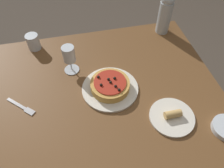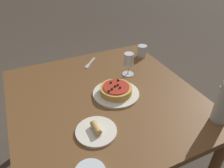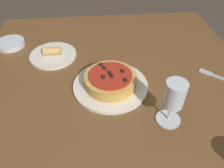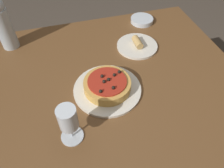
{
  "view_description": "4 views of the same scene",
  "coord_description": "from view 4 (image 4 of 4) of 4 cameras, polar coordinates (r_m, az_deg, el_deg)",
  "views": [
    {
      "loc": [
        -0.12,
        -0.59,
        1.6
      ],
      "look_at": [
        0.02,
        0.03,
        0.82
      ],
      "focal_mm": 35.0,
      "sensor_mm": 36.0,
      "label": 1
    },
    {
      "loc": [
        0.96,
        -0.39,
        1.54
      ],
      "look_at": [
        0.04,
        0.03,
        0.84
      ],
      "focal_mm": 35.0,
      "sensor_mm": 36.0,
      "label": 2
    },
    {
      "loc": [
        0.06,
        0.67,
        1.3
      ],
      "look_at": [
        0.01,
        0.08,
        0.76
      ],
      "focal_mm": 35.0,
      "sensor_mm": 36.0,
      "label": 3
    },
    {
      "loc": [
        -0.56,
        0.21,
        1.43
      ],
      "look_at": [
        -0.01,
        0.06,
        0.79
      ],
      "focal_mm": 35.0,
      "sensor_mm": 36.0,
      "label": 4
    }
  ],
  "objects": [
    {
      "name": "pizza",
      "position": [
        0.88,
        -1.25,
        -0.18
      ],
      "size": [
        0.19,
        0.19,
        0.06
      ],
      "color": "gold",
      "rests_on": "dinner_plate"
    },
    {
      "name": "dining_table",
      "position": [
        0.98,
        2.99,
        -4.71
      ],
      "size": [
        1.12,
        1.09,
        0.74
      ],
      "color": "brown",
      "rests_on": "ground_plane"
    },
    {
      "name": "side_bowl",
      "position": [
        1.31,
        7.81,
        16.23
      ],
      "size": [
        0.13,
        0.13,
        0.02
      ],
      "color": "silver",
      "rests_on": "dining_table"
    },
    {
      "name": "wine_glass",
      "position": [
        0.71,
        -11.42,
        -9.18
      ],
      "size": [
        0.08,
        0.08,
        0.16
      ],
      "color": "silver",
      "rests_on": "dining_table"
    },
    {
      "name": "side_plate",
      "position": [
        1.12,
        6.59,
        10.0
      ],
      "size": [
        0.2,
        0.2,
        0.05
      ],
      "color": "silver",
      "rests_on": "dining_table"
    },
    {
      "name": "ground_plane",
      "position": [
        1.55,
        2.01,
        -19.47
      ],
      "size": [
        14.0,
        14.0,
        0.0
      ],
      "primitive_type": "plane",
      "color": "#4C4238"
    },
    {
      "name": "wine_bottle",
      "position": [
        1.16,
        -26.83,
        14.18
      ],
      "size": [
        0.08,
        0.08,
        0.31
      ],
      "color": "#B2BCC1",
      "rests_on": "dining_table"
    },
    {
      "name": "dinner_plate",
      "position": [
        0.9,
        -1.23,
        -1.39
      ],
      "size": [
        0.28,
        0.28,
        0.01
      ],
      "color": "silver",
      "rests_on": "dining_table"
    }
  ]
}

